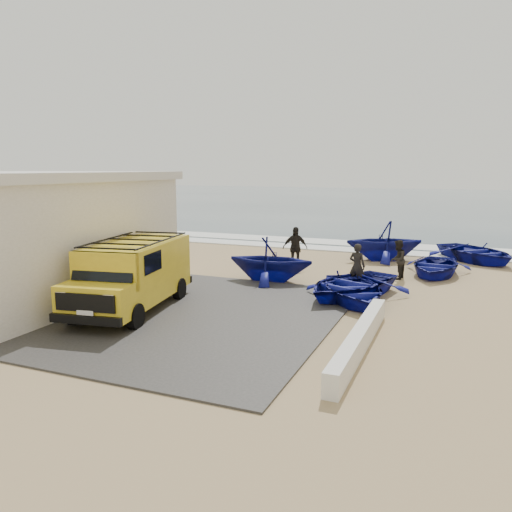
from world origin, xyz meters
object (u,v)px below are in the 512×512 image
(boat_near_left, at_px, (353,290))
(boat_far_left, at_px, (384,241))
(van, at_px, (133,272))
(fisherman_middle, at_px, (398,260))
(boat_mid_right, at_px, (435,266))
(boat_far_right, at_px, (476,252))
(fisherman_front, at_px, (357,266))
(boat_near_right, at_px, (350,284))
(boat_mid_left, at_px, (270,259))
(fisherman_back, at_px, (295,248))
(parapet, at_px, (360,339))
(building, at_px, (12,233))

(boat_near_left, distance_m, boat_far_left, 8.24)
(van, bearing_deg, fisherman_middle, 37.79)
(boat_mid_right, height_order, boat_far_left, boat_far_left)
(boat_near_left, xyz_separation_m, boat_far_right, (3.98, 9.53, 0.06))
(boat_near_left, relative_size, boat_mid_right, 1.03)
(boat_far_right, xyz_separation_m, fisherman_front, (-4.23, -7.55, 0.38))
(boat_near_right, relative_size, fisherman_middle, 2.68)
(boat_near_left, relative_size, boat_mid_left, 1.16)
(boat_near_right, bearing_deg, boat_far_right, 87.20)
(boat_near_left, xyz_separation_m, boat_mid_right, (2.32, 5.49, -0.01))
(van, bearing_deg, boat_far_right, 42.68)
(fisherman_front, bearing_deg, fisherman_back, -25.42)
(parapet, relative_size, boat_near_right, 1.40)
(parapet, distance_m, boat_near_right, 5.20)
(van, distance_m, boat_near_right, 7.36)
(boat_mid_left, bearing_deg, fisherman_front, -90.15)
(boat_mid_left, bearing_deg, fisherman_back, -5.63)
(van, distance_m, boat_far_right, 16.64)
(boat_far_right, height_order, fisherman_front, fisherman_front)
(building, height_order, boat_mid_left, building)
(building, distance_m, parapet, 12.68)
(van, xyz_separation_m, boat_far_left, (6.04, 11.83, -0.24))
(parapet, height_order, fisherman_back, fisherman_back)
(parapet, relative_size, boat_far_left, 1.64)
(building, distance_m, boat_far_right, 20.19)
(fisherman_middle, bearing_deg, boat_far_left, -155.16)
(building, bearing_deg, boat_mid_right, 33.04)
(boat_near_right, height_order, fisherman_front, fisherman_front)
(fisherman_middle, height_order, fisherman_back, fisherman_back)
(fisherman_middle, bearing_deg, building, -49.02)
(boat_far_left, xyz_separation_m, fisherman_front, (-0.09, -6.24, -0.12))
(fisherman_middle, xyz_separation_m, fisherman_back, (-4.47, 0.40, 0.15))
(boat_near_right, height_order, boat_mid_left, boat_mid_left)
(van, relative_size, fisherman_middle, 3.44)
(boat_mid_right, relative_size, fisherman_front, 2.25)
(boat_mid_left, relative_size, boat_far_left, 0.92)
(fisherman_middle, distance_m, fisherman_back, 4.49)
(boat_near_right, bearing_deg, boat_mid_left, -177.26)
(van, relative_size, fisherman_front, 3.26)
(boat_mid_right, xyz_separation_m, fisherman_front, (-2.58, -3.51, 0.45))
(boat_near_right, distance_m, boat_mid_right, 5.51)
(building, height_order, boat_near_right, building)
(boat_near_left, height_order, fisherman_middle, fisherman_middle)
(boat_far_left, relative_size, fisherman_middle, 2.30)
(boat_far_right, bearing_deg, van, -167.32)
(boat_near_left, bearing_deg, building, 171.84)
(boat_far_left, height_order, fisherman_front, boat_far_left)
(boat_mid_left, bearing_deg, boat_near_left, -119.32)
(boat_near_right, bearing_deg, van, -122.72)
(boat_near_left, relative_size, fisherman_back, 2.06)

